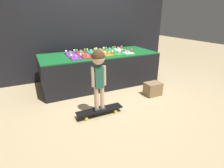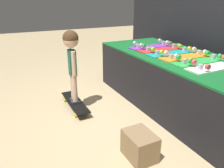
{
  "view_description": "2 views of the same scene",
  "coord_description": "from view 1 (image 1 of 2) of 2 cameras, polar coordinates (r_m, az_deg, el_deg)",
  "views": [
    {
      "loc": [
        -1.37,
        -2.86,
        1.46
      ],
      "look_at": [
        -0.16,
        -0.35,
        0.35
      ],
      "focal_mm": 28.0,
      "sensor_mm": 36.0,
      "label": 1
    },
    {
      "loc": [
        2.03,
        -1.37,
        1.37
      ],
      "look_at": [
        -0.21,
        -0.24,
        0.38
      ],
      "focal_mm": 35.0,
      "sensor_mm": 36.0,
      "label": 2
    }
  ],
  "objects": [
    {
      "name": "skateboard_teal_on_rack",
      "position": [
        3.74,
        -5.71,
        9.89
      ],
      "size": [
        0.21,
        0.69,
        0.09
      ],
      "color": "teal",
      "rests_on": "display_rack"
    },
    {
      "name": "skateboard_orange_on_rack",
      "position": [
        3.84,
        -2.64,
        10.3
      ],
      "size": [
        0.21,
        0.69,
        0.09
      ],
      "color": "orange",
      "rests_on": "display_rack"
    },
    {
      "name": "skateboard_red_on_rack",
      "position": [
        3.68,
        -9.17,
        9.55
      ],
      "size": [
        0.21,
        0.69,
        0.09
      ],
      "color": "red",
      "rests_on": "display_rack"
    },
    {
      "name": "ground_plane",
      "position": [
        3.49,
        -0.23,
        -3.04
      ],
      "size": [
        16.0,
        16.0,
        0.0
      ],
      "primitive_type": "plane",
      "color": "tan"
    },
    {
      "name": "storage_box",
      "position": [
        3.47,
        13.17,
        -1.57
      ],
      "size": [
        0.3,
        0.23,
        0.25
      ],
      "color": "#8E704C",
      "rests_on": "ground_plane"
    },
    {
      "name": "back_wall",
      "position": [
        4.42,
        -8.15,
        18.58
      ],
      "size": [
        4.36,
        0.1,
        2.48
      ],
      "color": "black",
      "rests_on": "ground_plane"
    },
    {
      "name": "display_rack",
      "position": [
        3.89,
        -4.08,
        4.92
      ],
      "size": [
        2.46,
        1.01,
        0.69
      ],
      "color": "black",
      "rests_on": "ground_plane"
    },
    {
      "name": "skateboard_green_on_rack",
      "position": [
        3.92,
        0.54,
        10.56
      ],
      "size": [
        0.21,
        0.69,
        0.09
      ],
      "color": "green",
      "rests_on": "display_rack"
    },
    {
      "name": "skateboard_white_on_rack",
      "position": [
        4.03,
        3.52,
        10.8
      ],
      "size": [
        0.21,
        0.69,
        0.09
      ],
      "color": "white",
      "rests_on": "display_rack"
    },
    {
      "name": "skateboard_on_floor",
      "position": [
        2.76,
        -4.03,
        -8.58
      ],
      "size": [
        0.73,
        0.18,
        0.09
      ],
      "color": "black",
      "rests_on": "ground_plane"
    },
    {
      "name": "skateboard_purple_on_rack",
      "position": [
        3.62,
        -12.61,
        9.1
      ],
      "size": [
        0.21,
        0.69,
        0.09
      ],
      "color": "purple",
      "rests_on": "display_rack"
    },
    {
      "name": "child",
      "position": [
        2.49,
        -4.43,
        4.8
      ],
      "size": [
        0.22,
        0.19,
        0.93
      ],
      "rotation": [
        0.0,
        0.0,
        -0.08
      ],
      "color": "#2D2D33",
      "rests_on": "skateboard_on_floor"
    }
  ]
}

